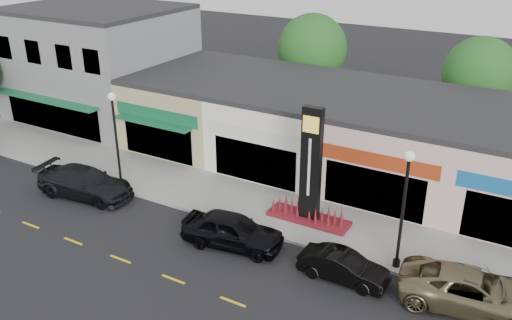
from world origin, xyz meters
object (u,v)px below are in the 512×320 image
object	(u,v)px
car_dark_sedan	(85,183)
lamp_west_near	(115,130)
pylon_sign	(310,182)
car_gold_suv	(473,291)
car_black_conv	(343,267)
lamp_east_near	(404,199)
car_black_sedan	(233,230)

from	to	relation	value
car_dark_sedan	lamp_west_near	bearing A→B (deg)	-35.13
pylon_sign	car_gold_suv	bearing A→B (deg)	-18.49
car_black_conv	pylon_sign	bearing A→B (deg)	42.50
lamp_east_near	car_dark_sedan	xyz separation A→B (m)	(-16.93, -1.78, -2.67)
lamp_east_near	car_black_sedan	distance (m)	7.93
car_dark_sedan	car_black_conv	xyz separation A→B (m)	(15.19, -0.11, -0.17)
car_dark_sedan	car_gold_suv	xyz separation A→B (m)	(20.23, 0.70, -0.02)
lamp_west_near	car_gold_suv	size ratio (longest dim) A/B	0.97
car_dark_sedan	pylon_sign	bearing A→B (deg)	-81.19
lamp_west_near	pylon_sign	distance (m)	11.19
pylon_sign	lamp_east_near	bearing A→B (deg)	-18.75
car_black_conv	lamp_east_near	bearing A→B (deg)	-42.37
lamp_west_near	pylon_sign	world-z (taller)	pylon_sign
car_black_conv	car_gold_suv	distance (m)	5.11
pylon_sign	car_black_conv	xyz separation A→B (m)	(3.26, -3.59, -1.64)
lamp_west_near	car_dark_sedan	xyz separation A→B (m)	(-0.93, -1.78, -2.67)
lamp_west_near	car_dark_sedan	world-z (taller)	lamp_west_near
lamp_west_near	pylon_sign	bearing A→B (deg)	8.77
lamp_east_near	pylon_sign	distance (m)	5.42
lamp_east_near	pylon_sign	bearing A→B (deg)	161.25
car_black_conv	lamp_west_near	bearing A→B (deg)	82.73
lamp_west_near	lamp_east_near	xyz separation A→B (m)	(16.00, 0.00, 0.00)
car_black_sedan	car_gold_suv	distance (m)	10.54
lamp_west_near	car_gold_suv	world-z (taller)	lamp_west_near
lamp_east_near	pylon_sign	xyz separation A→B (m)	(-5.00, 1.70, -1.20)
pylon_sign	car_gold_suv	distance (m)	8.87
lamp_east_near	car_black_conv	world-z (taller)	lamp_east_near
car_dark_sedan	car_gold_suv	world-z (taller)	car_dark_sedan
lamp_west_near	car_dark_sedan	distance (m)	3.34
lamp_west_near	car_dark_sedan	size ratio (longest dim) A/B	0.98
car_black_sedan	car_gold_suv	xyz separation A→B (m)	(10.50, 0.92, -0.04)
lamp_west_near	car_gold_suv	xyz separation A→B (m)	(19.30, -1.08, -2.69)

